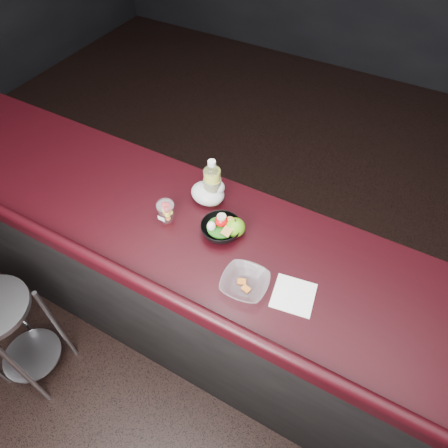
{
  "coord_description": "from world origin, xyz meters",
  "views": [
    {
      "loc": [
        0.5,
        -0.64,
        2.39
      ],
      "look_at": [
        -0.04,
        0.33,
        1.1
      ],
      "focal_mm": 32.0,
      "sensor_mm": 36.0,
      "label": 1
    }
  ],
  "objects_px": {
    "stool_left": "(7,327)",
    "fruit_cup": "(166,210)",
    "lemonade_bottle": "(212,185)",
    "snack_bowl": "(221,228)",
    "takeout_bowl": "(245,283)",
    "green_apple": "(235,227)"
  },
  "relations": [
    {
      "from": "green_apple",
      "to": "takeout_bowl",
      "type": "bearing_deg",
      "value": -53.91
    },
    {
      "from": "lemonade_bottle",
      "to": "fruit_cup",
      "type": "bearing_deg",
      "value": -121.41
    },
    {
      "from": "lemonade_bottle",
      "to": "fruit_cup",
      "type": "relative_size",
      "value": 2.12
    },
    {
      "from": "fruit_cup",
      "to": "lemonade_bottle",
      "type": "bearing_deg",
      "value": 58.59
    },
    {
      "from": "snack_bowl",
      "to": "takeout_bowl",
      "type": "relative_size",
      "value": 1.11
    },
    {
      "from": "fruit_cup",
      "to": "snack_bowl",
      "type": "bearing_deg",
      "value": 10.19
    },
    {
      "from": "takeout_bowl",
      "to": "fruit_cup",
      "type": "bearing_deg",
      "value": 162.55
    },
    {
      "from": "lemonade_bottle",
      "to": "takeout_bowl",
      "type": "xyz_separation_m",
      "value": [
        0.35,
        -0.35,
        -0.08
      ]
    },
    {
      "from": "lemonade_bottle",
      "to": "fruit_cup",
      "type": "distance_m",
      "value": 0.24
    },
    {
      "from": "stool_left",
      "to": "lemonade_bottle",
      "type": "bearing_deg",
      "value": 50.56
    },
    {
      "from": "lemonade_bottle",
      "to": "fruit_cup",
      "type": "xyz_separation_m",
      "value": [
        -0.12,
        -0.2,
        -0.04
      ]
    },
    {
      "from": "green_apple",
      "to": "takeout_bowl",
      "type": "distance_m",
      "value": 0.28
    },
    {
      "from": "stool_left",
      "to": "fruit_cup",
      "type": "bearing_deg",
      "value": 48.4
    },
    {
      "from": "green_apple",
      "to": "takeout_bowl",
      "type": "xyz_separation_m",
      "value": [
        0.16,
        -0.22,
        -0.02
      ]
    },
    {
      "from": "stool_left",
      "to": "fruit_cup",
      "type": "distance_m",
      "value": 1.04
    },
    {
      "from": "snack_bowl",
      "to": "fruit_cup",
      "type": "bearing_deg",
      "value": -169.81
    },
    {
      "from": "fruit_cup",
      "to": "green_apple",
      "type": "height_order",
      "value": "fruit_cup"
    },
    {
      "from": "green_apple",
      "to": "fruit_cup",
      "type": "bearing_deg",
      "value": -166.75
    },
    {
      "from": "lemonade_bottle",
      "to": "snack_bowl",
      "type": "relative_size",
      "value": 1.07
    },
    {
      "from": "fruit_cup",
      "to": "stool_left",
      "type": "bearing_deg",
      "value": -131.6
    },
    {
      "from": "stool_left",
      "to": "snack_bowl",
      "type": "bearing_deg",
      "value": 40.01
    },
    {
      "from": "fruit_cup",
      "to": "takeout_bowl",
      "type": "distance_m",
      "value": 0.5
    }
  ]
}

